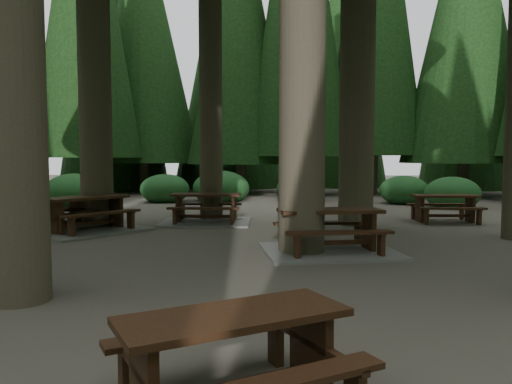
{
  "coord_description": "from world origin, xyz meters",
  "views": [
    {
      "loc": [
        0.37,
        -8.87,
        1.76
      ],
      "look_at": [
        -0.05,
        0.53,
        1.1
      ],
      "focal_mm": 35.0,
      "sensor_mm": 36.0,
      "label": 1
    }
  ],
  "objects_px": {
    "picnic_table_a": "(330,238)",
    "picnic_table_c": "(206,213)",
    "picnic_table_e": "(234,345)",
    "picnic_table_f": "(87,219)",
    "picnic_table_b": "(58,209)",
    "picnic_table_d": "(445,204)"
  },
  "relations": [
    {
      "from": "picnic_table_a",
      "to": "picnic_table_c",
      "type": "relative_size",
      "value": 1.14
    },
    {
      "from": "picnic_table_e",
      "to": "picnic_table_c",
      "type": "bearing_deg",
      "value": 69.37
    },
    {
      "from": "picnic_table_e",
      "to": "picnic_table_f",
      "type": "height_order",
      "value": "picnic_table_f"
    },
    {
      "from": "picnic_table_b",
      "to": "picnic_table_e",
      "type": "xyz_separation_m",
      "value": [
        4.97,
        -8.31,
        -0.05
      ]
    },
    {
      "from": "picnic_table_b",
      "to": "picnic_table_e",
      "type": "bearing_deg",
      "value": -130.02
    },
    {
      "from": "picnic_table_a",
      "to": "picnic_table_d",
      "type": "xyz_separation_m",
      "value": [
        3.58,
        4.54,
        0.21
      ]
    },
    {
      "from": "picnic_table_c",
      "to": "picnic_table_b",
      "type": "bearing_deg",
      "value": -156.93
    },
    {
      "from": "picnic_table_b",
      "to": "picnic_table_a",
      "type": "bearing_deg",
      "value": -92.96
    },
    {
      "from": "picnic_table_b",
      "to": "picnic_table_f",
      "type": "bearing_deg",
      "value": -82.88
    },
    {
      "from": "picnic_table_d",
      "to": "picnic_table_f",
      "type": "height_order",
      "value": "picnic_table_f"
    },
    {
      "from": "picnic_table_c",
      "to": "picnic_table_f",
      "type": "bearing_deg",
      "value": -148.37
    },
    {
      "from": "picnic_table_d",
      "to": "picnic_table_e",
      "type": "bearing_deg",
      "value": -117.02
    },
    {
      "from": "picnic_table_c",
      "to": "picnic_table_d",
      "type": "xyz_separation_m",
      "value": [
        6.45,
        0.52,
        0.22
      ]
    },
    {
      "from": "picnic_table_d",
      "to": "picnic_table_e",
      "type": "xyz_separation_m",
      "value": [
        -4.84,
        -10.32,
        -0.03
      ]
    },
    {
      "from": "picnic_table_d",
      "to": "picnic_table_e",
      "type": "distance_m",
      "value": 11.4
    },
    {
      "from": "picnic_table_a",
      "to": "picnic_table_d",
      "type": "relative_size",
      "value": 1.53
    },
    {
      "from": "picnic_table_b",
      "to": "picnic_table_f",
      "type": "xyz_separation_m",
      "value": [
        0.76,
        -0.16,
        -0.22
      ]
    },
    {
      "from": "picnic_table_b",
      "to": "picnic_table_d",
      "type": "bearing_deg",
      "value": -59.27
    },
    {
      "from": "picnic_table_f",
      "to": "picnic_table_a",
      "type": "bearing_deg",
      "value": -76.13
    },
    {
      "from": "picnic_table_a",
      "to": "picnic_table_c",
      "type": "xyz_separation_m",
      "value": [
        -2.87,
        4.02,
        -0.01
      ]
    },
    {
      "from": "picnic_table_a",
      "to": "picnic_table_e",
      "type": "distance_m",
      "value": 5.92
    },
    {
      "from": "picnic_table_c",
      "to": "picnic_table_d",
      "type": "height_order",
      "value": "picnic_table_c"
    }
  ]
}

